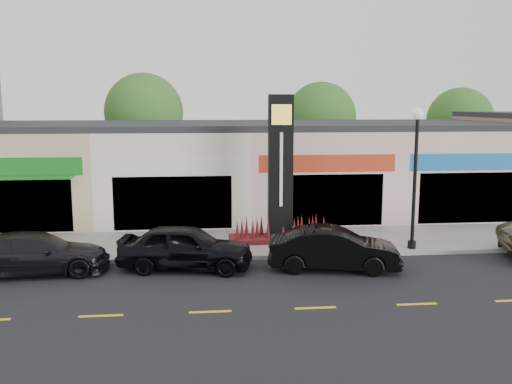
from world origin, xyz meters
TOP-DOWN VIEW (x-y plane):
  - ground at (0.00, 0.00)m, footprint 120.00×120.00m
  - sidewalk at (0.00, 4.35)m, footprint 52.00×4.30m
  - curb at (0.00, 2.10)m, footprint 52.00×0.20m
  - shop_beige at (-8.50, 11.46)m, footprint 7.00×10.85m
  - shop_cream at (-1.50, 11.47)m, footprint 7.00×10.01m
  - shop_pink_w at (5.50, 11.47)m, footprint 7.00×10.01m
  - shop_pink_e at (12.50, 11.47)m, footprint 7.00×10.01m
  - tree_rear_west at (-4.00, 19.50)m, footprint 5.20×5.20m
  - tree_rear_mid at (8.00, 19.50)m, footprint 4.80×4.80m
  - tree_rear_east at (18.00, 19.50)m, footprint 4.60×4.60m
  - lamp_east_near at (8.00, 2.50)m, footprint 0.44×0.44m
  - pylon_sign at (3.00, 4.20)m, footprint 4.20×1.30m
  - car_dark_sedan at (-5.88, 1.10)m, footprint 2.31×5.01m
  - car_black_sedan at (-0.79, 1.10)m, footprint 2.61×4.93m
  - car_black_conv at (4.38, 0.54)m, footprint 2.35×4.75m

SIDE VIEW (x-z plane):
  - ground at x=0.00m, z-range 0.00..0.00m
  - sidewalk at x=0.00m, z-range 0.00..0.15m
  - curb at x=0.00m, z-range 0.00..0.15m
  - car_dark_sedan at x=-5.88m, z-range 0.00..1.42m
  - car_black_conv at x=4.38m, z-range 0.00..1.50m
  - car_black_sedan at x=-0.79m, z-range 0.00..1.60m
  - pylon_sign at x=3.00m, z-range -0.73..5.27m
  - shop_cream at x=-1.50m, z-range 0.00..4.80m
  - shop_pink_w at x=5.50m, z-range 0.00..4.80m
  - shop_pink_e at x=12.50m, z-range 0.00..4.80m
  - shop_beige at x=-8.50m, z-range 0.00..4.80m
  - lamp_east_near at x=8.00m, z-range 0.74..6.21m
  - tree_rear_east at x=18.00m, z-range 1.16..8.10m
  - tree_rear_mid at x=8.00m, z-range 1.24..8.53m
  - tree_rear_west at x=-4.00m, z-range 1.30..9.13m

